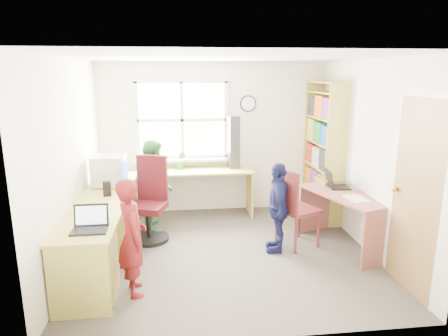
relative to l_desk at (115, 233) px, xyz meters
name	(u,v)px	position (x,y,z in m)	size (l,w,h in m)	color
room	(226,158)	(1.32, 0.38, 0.76)	(3.64, 3.44, 2.44)	#413B33
l_desk	(115,233)	(0.00, 0.00, 0.00)	(2.38, 2.95, 0.75)	gold
right_desk	(345,208)	(2.85, 0.31, 0.07)	(0.95, 1.37, 0.72)	#94534A
bookshelf	(323,154)	(2.96, 1.47, 0.55)	(0.30, 1.02, 2.10)	gold
swivel_chair	(150,204)	(0.34, 0.88, 0.03)	(0.66, 0.66, 1.14)	black
wooden_chair	(294,205)	(2.20, 0.40, 0.11)	(0.59, 0.59, 1.04)	maroon
crt_monitor	(109,171)	(-0.18, 0.95, 0.50)	(0.44, 0.40, 0.41)	silver
laptop_left	(90,224)	(-0.13, -0.60, 0.35)	(0.34, 0.28, 0.23)	black
laptop_right	(334,183)	(2.82, 0.63, 0.32)	(0.33, 0.38, 0.24)	black
speaker_a	(107,188)	(-0.14, 0.49, 0.39)	(0.10, 0.10, 0.18)	black
speaker_b	(114,176)	(-0.16, 1.09, 0.39)	(0.12, 0.12, 0.19)	black
cd_tower	(233,142)	(1.60, 1.78, 0.71)	(0.20, 0.18, 0.82)	black
game_box	(330,181)	(2.84, 0.84, 0.30)	(0.36, 0.36, 0.06)	red
paper_a	(100,215)	(-0.11, -0.22, 0.30)	(0.27, 0.34, 0.00)	silver
paper_b	(356,198)	(2.89, 0.11, 0.27)	(0.26, 0.34, 0.00)	silver
potted_plant	(181,160)	(0.77, 1.78, 0.43)	(0.15, 0.12, 0.28)	#2E722D
person_red	(132,237)	(0.25, -0.52, 0.15)	(0.45, 0.29, 1.22)	maroon
person_green	(155,185)	(0.38, 1.27, 0.20)	(0.64, 0.50, 1.31)	#327D36
person_navy	(278,207)	(1.96, 0.31, 0.12)	(0.67, 0.28, 1.15)	#141841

